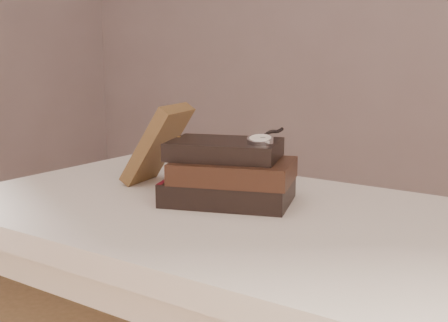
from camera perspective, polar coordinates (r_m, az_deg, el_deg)
The scene contains 5 objects.
table at distance 1.10m, azimuth 0.14°, elevation -9.01°, with size 1.00×0.60×0.75m.
book_stack at distance 1.09m, azimuth 0.50°, elevation -1.23°, with size 0.27×0.22×0.11m.
journal at distance 1.24m, azimuth -6.29°, elevation 1.61°, with size 0.03×0.11×0.18m, color #47311B.
pocket_watch at distance 1.06m, azimuth 3.59°, elevation 2.10°, with size 0.06×0.15×0.02m.
eyeglasses at distance 1.18m, azimuth -2.36°, elevation 0.27°, with size 0.12×0.13×0.04m.
Camera 1 is at (0.59, -0.50, 1.03)m, focal length 48.42 mm.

